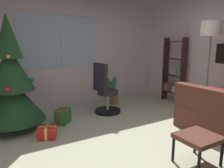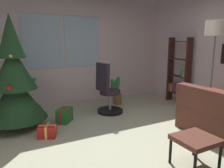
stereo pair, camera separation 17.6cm
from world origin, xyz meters
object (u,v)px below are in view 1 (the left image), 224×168
Objects in this scene: gift_box_red at (47,133)px; bookshelf at (174,74)px; footstool at (198,139)px; holiday_tree at (12,84)px; floor_lamp at (211,35)px; gift_box_green at (63,116)px; potted_plant at (112,90)px; office_chair at (105,94)px.

gift_box_red is 3.42m from bookshelf.
bookshelf is (1.87, 2.23, 0.37)m from footstool.
holiday_tree reaches higher than gift_box_red.
bookshelf is 0.85× the size of floor_lamp.
gift_box_green is at bearing 114.84° from footstool.
footstool is 2.33m from floor_lamp.
floor_lamp reaches higher than gift_box_green.
holiday_tree reaches higher than potted_plant.
office_chair is 2.40m from floor_lamp.
office_chair is 0.57× the size of floor_lamp.
gift_box_red is at bearing -155.89° from office_chair.
gift_box_red is at bearing -149.20° from potted_plant.
footstool is 0.68× the size of potted_plant.
gift_box_green reaches higher than gift_box_red.
holiday_tree is 3.77m from floor_lamp.
potted_plant is (-1.18, 1.73, -1.30)m from floor_lamp.
bookshelf is at bearing -21.85° from potted_plant.
bookshelf is at bearing 49.95° from footstool.
floor_lamp reaches higher than bookshelf.
footstool is 1.45× the size of gift_box_red.
bookshelf is (3.71, -0.15, -0.11)m from holiday_tree.
potted_plant is at bearing 158.15° from bookshelf.
footstool is 2.84m from potted_plant.
office_chair is (-0.05, 2.33, 0.08)m from footstool.
bookshelf reaches higher than potted_plant.
potted_plant is at bearing 124.27° from floor_lamp.
office_chair reaches higher than potted_plant.
floor_lamp is 2.46m from potted_plant.
potted_plant reaches higher than gift_box_red.
potted_plant is (0.46, 0.49, -0.07)m from office_chair.
footstool is at bearing -145.83° from floor_lamp.
holiday_tree is at bearing 177.70° from bookshelf.
holiday_tree is 1.84m from office_chair.
footstool is 1.29× the size of gift_box_green.
office_chair is (1.79, -0.05, -0.40)m from holiday_tree.
holiday_tree reaches higher than office_chair.
footstool is 2.45m from gift_box_green.
footstool is 2.33m from office_chair.
footstool is 2.25m from gift_box_red.
floor_lamp is (-0.28, -1.15, 0.94)m from bookshelf.
footstool reaches higher than gift_box_green.
bookshelf is at bearing 76.37° from floor_lamp.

